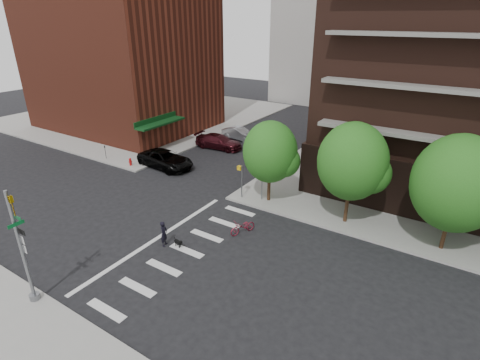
# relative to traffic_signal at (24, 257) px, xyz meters

# --- Properties ---
(ground) EXTENTS (120.00, 120.00, 0.00)m
(ground) POSITION_rel_traffic_signal_xyz_m (0.47, 7.49, -2.70)
(ground) COLOR black
(ground) RESTS_ON ground
(sidewalk_nw) EXTENTS (31.00, 33.00, 0.15)m
(sidewalk_nw) POSITION_rel_traffic_signal_xyz_m (-24.03, 30.99, -2.62)
(sidewalk_nw) COLOR gray
(sidewalk_nw) RESTS_ON ground
(crosswalk) EXTENTS (3.85, 13.00, 0.01)m
(crosswalk) POSITION_rel_traffic_signal_xyz_m (2.68, 7.49, -2.69)
(crosswalk) COLOR silver
(crosswalk) RESTS_ON ground
(midrise_nw) EXTENTS (21.40, 15.50, 20.00)m
(midrise_nw) POSITION_rel_traffic_signal_xyz_m (-21.53, 25.49, 7.45)
(midrise_nw) COLOR maroon
(midrise_nw) RESTS_ON sidewalk_nw
(tree_a) EXTENTS (4.00, 4.00, 5.90)m
(tree_a) POSITION_rel_traffic_signal_xyz_m (4.47, 15.99, 1.35)
(tree_a) COLOR #301E11
(tree_a) RESTS_ON sidewalk_ne
(tree_b) EXTENTS (4.50, 4.50, 6.65)m
(tree_b) POSITION_rel_traffic_signal_xyz_m (10.47, 15.99, 1.85)
(tree_b) COLOR #301E11
(tree_b) RESTS_ON sidewalk_ne
(tree_c) EXTENTS (5.00, 5.00, 6.80)m
(tree_c) POSITION_rel_traffic_signal_xyz_m (16.47, 15.99, 1.75)
(tree_c) COLOR #301E11
(tree_c) RESTS_ON sidewalk_ne
(traffic_signal) EXTENTS (0.90, 0.75, 6.00)m
(traffic_signal) POSITION_rel_traffic_signal_xyz_m (0.00, 0.00, 0.00)
(traffic_signal) COLOR slate
(traffic_signal) RESTS_ON sidewalk_s
(pedestrian_signal) EXTENTS (2.18, 0.67, 2.60)m
(pedestrian_signal) POSITION_rel_traffic_signal_xyz_m (2.79, 15.42, -0.84)
(pedestrian_signal) COLOR slate
(pedestrian_signal) RESTS_ON sidewalk_ne
(fire_hydrant) EXTENTS (0.24, 0.24, 0.73)m
(fire_hydrant) POSITION_rel_traffic_signal_xyz_m (-10.03, 15.29, -2.15)
(fire_hydrant) COLOR #A50C0C
(fire_hydrant) RESTS_ON sidewalk_nw
(parking_meter) EXTENTS (0.10, 0.08, 1.32)m
(parking_meter) POSITION_rel_traffic_signal_xyz_m (-13.53, 15.29, -1.74)
(parking_meter) COLOR black
(parking_meter) RESTS_ON sidewalk_nw
(parked_car_black) EXTENTS (3.12, 5.94, 1.59)m
(parked_car_black) POSITION_rel_traffic_signal_xyz_m (-7.13, 17.01, -1.90)
(parked_car_black) COLOR black
(parked_car_black) RESTS_ON ground
(parked_car_maroon) EXTENTS (2.61, 5.40, 1.52)m
(parked_car_maroon) POSITION_rel_traffic_signal_xyz_m (-6.17, 24.21, -1.94)
(parked_car_maroon) COLOR #3B0F16
(parked_car_maroon) RESTS_ON ground
(parked_car_silver) EXTENTS (1.86, 4.39, 1.41)m
(parked_car_silver) POSITION_rel_traffic_signal_xyz_m (-6.00, 28.06, -1.99)
(parked_car_silver) COLOR #A5A8AD
(parked_car_silver) RESTS_ON ground
(scooter) EXTENTS (1.33, 1.98, 0.98)m
(scooter) POSITION_rel_traffic_signal_xyz_m (5.27, 11.04, -2.21)
(scooter) COLOR maroon
(scooter) RESTS_ON ground
(dog_walker) EXTENTS (0.70, 0.58, 1.66)m
(dog_walker) POSITION_rel_traffic_signal_xyz_m (1.92, 7.24, -1.87)
(dog_walker) COLOR black
(dog_walker) RESTS_ON ground
(dog) EXTENTS (0.63, 0.25, 0.53)m
(dog) POSITION_rel_traffic_signal_xyz_m (2.78, 7.53, -2.37)
(dog) COLOR black
(dog) RESTS_ON ground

